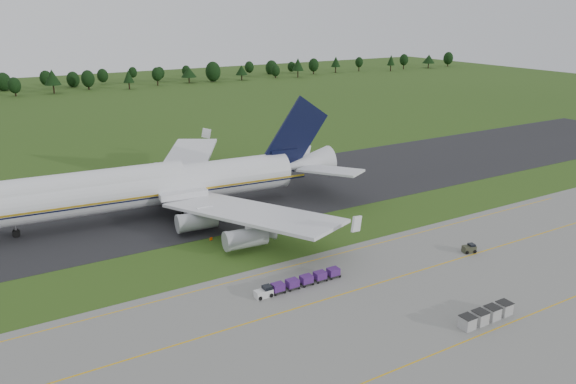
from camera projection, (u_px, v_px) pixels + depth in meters
ground at (299, 237)px, 103.69m from camera, size 600.00×600.00×0.00m
apron at (431, 320)px, 75.91m from camera, size 300.00×52.00×0.06m
taxiway at (233, 195)px, 126.54m from camera, size 300.00×40.00×0.08m
apron_markings at (396, 298)px, 81.63m from camera, size 300.00×30.20×0.01m
tree_line at (71, 79)px, 281.80m from camera, size 526.36×22.05×11.98m
aircraft at (153, 186)px, 112.55m from camera, size 79.26×76.95×22.23m
baggage_train at (298, 282)px, 84.64m from camera, size 14.71×1.56×1.50m
utility_cart at (469, 249)px, 96.83m from camera, size 2.43×1.82×1.19m
uld_row at (486, 315)px, 75.40m from camera, size 9.03×1.83×1.81m
edge_markers at (241, 232)px, 105.03m from camera, size 12.83×0.30×0.60m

